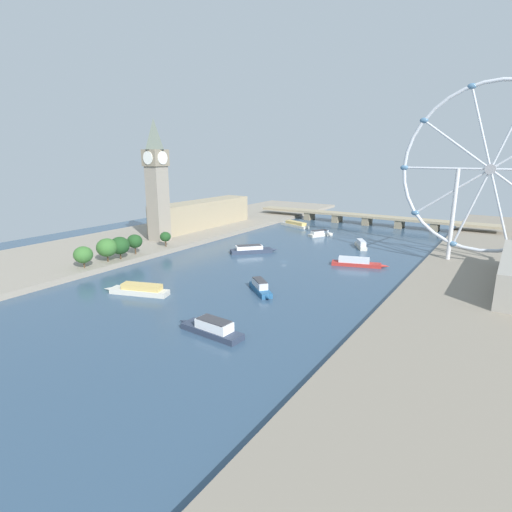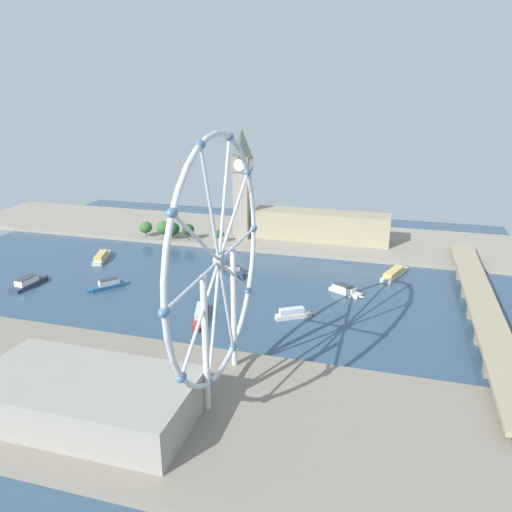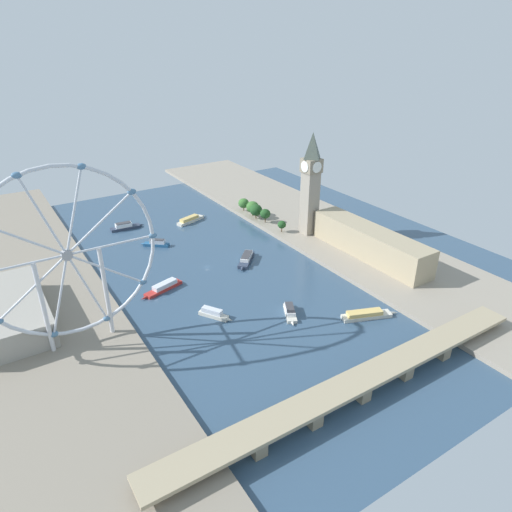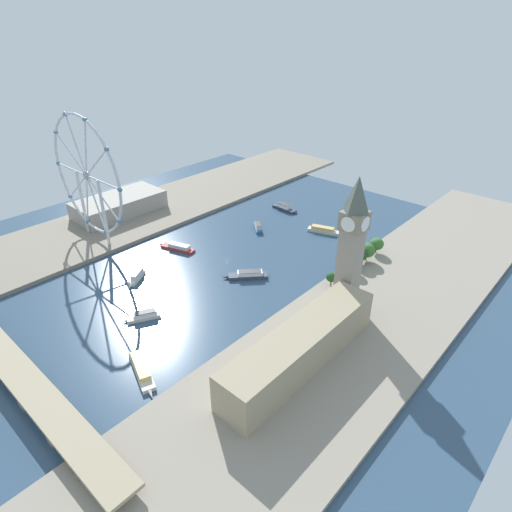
{
  "view_description": "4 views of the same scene",
  "coord_description": "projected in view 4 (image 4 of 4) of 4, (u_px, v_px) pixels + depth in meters",
  "views": [
    {
      "loc": [
        116.39,
        -211.83,
        64.54
      ],
      "look_at": [
        -8.56,
        -18.49,
        6.29
      ],
      "focal_mm": 28.6,
      "sensor_mm": 36.0,
      "label": 1
    },
    {
      "loc": [
        261.7,
        108.18,
        116.25
      ],
      "look_at": [
        -4.05,
        32.51,
        21.97
      ],
      "focal_mm": 34.63,
      "sensor_mm": 36.0,
      "label": 2
    },
    {
      "loc": [
        131.41,
        274.76,
        156.91
      ],
      "look_at": [
        -17.69,
        40.2,
        20.98
      ],
      "focal_mm": 32.09,
      "sensor_mm": 36.0,
      "label": 3
    },
    {
      "loc": [
        -207.28,
        196.17,
        162.89
      ],
      "look_at": [
        -21.94,
        -8.99,
        7.81
      ],
      "focal_mm": 30.22,
      "sensor_mm": 36.0,
      "label": 4
    }
  ],
  "objects": [
    {
      "name": "tree_row_embankment",
      "position": [
        363.0,
        253.0,
        314.04
      ],
      "size": [
        13.18,
        71.41,
        13.72
      ],
      "color": "#513823",
      "rests_on": "riverbank_left"
    },
    {
      "name": "tour_boat_1",
      "position": [
        248.0,
        275.0,
        304.46
      ],
      "size": [
        25.71,
        26.9,
        5.34
      ],
      "rotation": [
        0.0,
        0.0,
        0.82
      ],
      "color": "#2D384C",
      "rests_on": "ground_plane"
    },
    {
      "name": "tour_boat_5",
      "position": [
        142.0,
        369.0,
        223.56
      ],
      "size": [
        35.61,
        17.42,
        4.79
      ],
      "rotation": [
        0.0,
        0.0,
        2.78
      ],
      "color": "beige",
      "rests_on": "ground_plane"
    },
    {
      "name": "riverbank_left",
      "position": [
        365.0,
        323.0,
        257.85
      ],
      "size": [
        90.0,
        520.0,
        3.0
      ],
      "primitive_type": "cube",
      "color": "gray",
      "rests_on": "ground_plane"
    },
    {
      "name": "tour_boat_0",
      "position": [
        144.0,
        316.0,
        263.51
      ],
      "size": [
        14.74,
        22.71,
        4.99
      ],
      "rotation": [
        0.0,
        0.0,
        1.08
      ],
      "color": "beige",
      "rests_on": "ground_plane"
    },
    {
      "name": "tour_boat_6",
      "position": [
        284.0,
        207.0,
        410.78
      ],
      "size": [
        29.91,
        8.9,
        6.04
      ],
      "rotation": [
        0.0,
        0.0,
        3.07
      ],
      "color": "#2D384C",
      "rests_on": "ground_plane"
    },
    {
      "name": "tour_boat_4",
      "position": [
        324.0,
        230.0,
        367.87
      ],
      "size": [
        32.91,
        15.14,
        5.19
      ],
      "rotation": [
        0.0,
        0.0,
        3.47
      ],
      "color": "beige",
      "rests_on": "ground_plane"
    },
    {
      "name": "ground_plane",
      "position": [
        227.0,
        260.0,
        327.84
      ],
      "size": [
        406.91,
        406.91,
        0.0
      ],
      "primitive_type": "plane",
      "color": "#334C66"
    },
    {
      "name": "riverside_hall",
      "position": [
        119.0,
        205.0,
        395.29
      ],
      "size": [
        40.04,
        79.47,
        15.42
      ],
      "primitive_type": "cube",
      "color": "gray",
      "rests_on": "riverbank_right"
    },
    {
      "name": "river_bridge",
      "position": [
        8.0,
        361.0,
        222.19
      ],
      "size": [
        218.91,
        15.39,
        9.05
      ],
      "color": "tan",
      "rests_on": "ground_plane"
    },
    {
      "name": "tour_boat_7",
      "position": [
        178.0,
        247.0,
        340.98
      ],
      "size": [
        32.81,
        14.48,
        5.09
      ],
      "rotation": [
        0.0,
        0.0,
        0.3
      ],
      "color": "#B22D28",
      "rests_on": "ground_plane"
    },
    {
      "name": "ferris_wheel",
      "position": [
        87.0,
        176.0,
        328.56
      ],
      "size": [
        96.03,
        3.2,
        99.65
      ],
      "color": "silver",
      "rests_on": "riverbank_right"
    },
    {
      "name": "clock_tower",
      "position": [
        352.0,
        243.0,
        250.37
      ],
      "size": [
        14.44,
        14.44,
        84.61
      ],
      "color": "gray",
      "rests_on": "riverbank_left"
    },
    {
      "name": "riverbank_right",
      "position": [
        136.0,
        216.0,
        396.36
      ],
      "size": [
        90.0,
        520.0,
        3.0
      ],
      "primitive_type": "cube",
      "color": "gray",
      "rests_on": "ground_plane"
    },
    {
      "name": "parliament_block",
      "position": [
        301.0,
        347.0,
        220.82
      ],
      "size": [
        22.0,
        105.46,
        22.11
      ],
      "primitive_type": "cube",
      "color": "tan",
      "rests_on": "riverbank_left"
    },
    {
      "name": "tour_boat_2",
      "position": [
        258.0,
        227.0,
        373.24
      ],
      "size": [
        20.9,
        18.37,
        5.92
      ],
      "rotation": [
        0.0,
        0.0,
        5.59
      ],
      "color": "#235684",
      "rests_on": "ground_plane"
    },
    {
      "name": "tour_boat_3",
      "position": [
        137.0,
        277.0,
        302.19
      ],
      "size": [
        14.79,
        21.16,
        5.7
      ],
      "rotation": [
        0.0,
        0.0,
        2.12
      ],
      "color": "beige",
      "rests_on": "ground_plane"
    }
  ]
}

